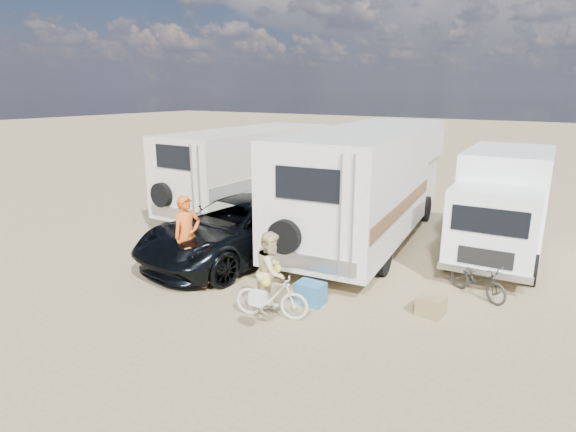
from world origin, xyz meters
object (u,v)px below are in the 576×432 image
Objects in this scene: bike_woman at (272,296)px; cooler at (310,293)px; box_truck at (502,207)px; dark_suv at (239,229)px; rv_main at (369,184)px; rider_woman at (271,280)px; bike_man at (189,260)px; rider_man at (188,242)px; bike_parked at (478,279)px; crate at (431,305)px; rv_left at (249,172)px.

bike_woman is 2.56× the size of cooler.
dark_suv is (-5.94, -3.78, -0.63)m from box_truck.
dark_suv is 9.79× the size of cooler.
rv_main reaches higher than rider_woman.
rv_main is 6.14m from bike_woman.
rv_main is at bearing -12.70° from rider_woman.
bike_man is 1.26× the size of bike_woman.
rider_man is at bearing -119.42° from rv_main.
rv_main reaches higher than cooler.
bike_parked is 2.98× the size of crate.
cooler is (0.33, 0.98, -0.58)m from rider_woman.
crate is (5.45, -0.57, -0.61)m from dark_suv.
rider_man is 1.16× the size of rider_woman.
rv_left is at bearing 167.02° from rv_main.
bike_man is (-2.26, -5.45, -1.19)m from rv_main.
rider_man is at bearing -166.36° from crate.
rider_woman is 2.73× the size of cooler.
rv_left is at bearing 42.84° from bike_man.
rv_main is 5.72× the size of rider_woman.
crate is (-0.59, -1.46, -0.19)m from bike_parked.
rv_main is at bearing 84.10° from bike_parked.
bike_parked is at bearing -62.37° from rider_woman.
dark_suv is (-2.23, -3.55, -0.88)m from rv_main.
bike_woman is 4.66m from bike_parked.
box_truck is at bearing -3.42° from rv_main.
rv_main reaches higher than box_truck.
rider_woman is 3.32m from crate.
bike_man is at bearing 61.04° from bike_woman.
bike_woman reaches higher than crate.
rider_woman is 3.21× the size of crate.
bike_woman is 1.01× the size of bike_parked.
bike_woman is (2.82, -0.54, -0.04)m from bike_man.
rider_woman is at bearing -110.25° from cooler.
rv_main is at bearing 128.06° from crate.
rider_woman is (0.56, -5.99, -0.87)m from rv_main.
dark_suv is at bearing -56.01° from rv_left.
bike_parked is 3.76m from cooler.
rv_left is at bearing 42.84° from rider_man.
bike_man is 0.45m from rider_man.
crate is (8.23, -4.65, -1.33)m from rv_left.
bike_woman is (5.57, -6.52, -1.08)m from rv_left.
rider_man is at bearing 0.00° from bike_man.
cooler is at bearing 157.73° from bike_parked.
bike_man is (-0.03, -1.90, -0.31)m from dark_suv.
box_truck reaches higher than bike_parked.
rv_main reaches higher than rv_left.
box_truck is 3.44× the size of bike_woman.
cooler is at bearing -36.53° from bike_woman.
rider_woman reaches higher than bike_man.
cooler is at bearing -36.53° from rider_woman.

